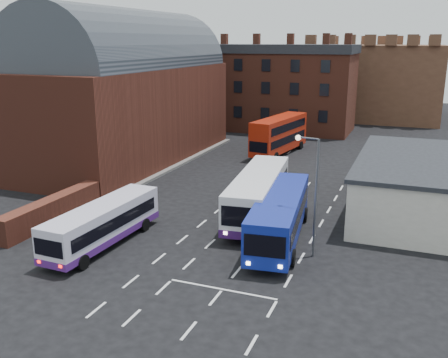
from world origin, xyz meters
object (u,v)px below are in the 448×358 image
(pedestrian_beige, at_px, (45,255))
(pedestrian_red, at_px, (50,233))
(bus_blue, at_px, (280,214))
(bus_white_outbound, at_px, (103,222))
(bus_white_inbound, at_px, (258,192))
(street_lamp, at_px, (312,186))
(bus_red_double, at_px, (279,135))

(pedestrian_beige, bearing_deg, pedestrian_red, -69.75)
(bus_blue, bearing_deg, bus_white_outbound, 17.62)
(bus_white_outbound, bearing_deg, bus_white_inbound, 50.82)
(bus_blue, distance_m, street_lamp, 3.87)
(pedestrian_beige, bearing_deg, bus_blue, -157.25)
(bus_white_outbound, height_order, street_lamp, street_lamp)
(bus_white_outbound, height_order, pedestrian_beige, bus_white_outbound)
(bus_white_outbound, distance_m, pedestrian_red, 3.42)
(bus_blue, bearing_deg, pedestrian_red, 17.94)
(bus_blue, bearing_deg, bus_red_double, -81.74)
(street_lamp, height_order, pedestrian_red, street_lamp)
(street_lamp, bearing_deg, bus_blue, 145.35)
(pedestrian_red, height_order, pedestrian_beige, pedestrian_red)
(bus_blue, height_order, pedestrian_beige, bus_blue)
(bus_white_outbound, xyz_separation_m, pedestrian_red, (-3.01, -1.47, -0.69))
(pedestrian_red, bearing_deg, bus_white_outbound, -161.31)
(bus_white_inbound, relative_size, bus_red_double, 1.14)
(bus_white_inbound, height_order, street_lamp, street_lamp)
(bus_white_inbound, bearing_deg, pedestrian_red, 36.96)
(bus_red_double, bearing_deg, pedestrian_red, 87.78)
(bus_white_outbound, xyz_separation_m, bus_white_inbound, (7.61, 8.68, 0.38))
(bus_blue, bearing_deg, pedestrian_beige, 29.95)
(bus_blue, xyz_separation_m, pedestrian_red, (-13.32, -6.22, -0.96))
(bus_white_inbound, xyz_separation_m, bus_blue, (2.70, -3.93, -0.11))
(bus_white_inbound, distance_m, pedestrian_red, 14.73)
(bus_white_inbound, bearing_deg, bus_red_double, -85.50)
(bus_white_outbound, bearing_deg, bus_red_double, 85.72)
(bus_white_inbound, relative_size, street_lamp, 1.68)
(bus_white_inbound, distance_m, bus_red_double, 21.83)
(bus_white_outbound, distance_m, pedestrian_beige, 4.28)
(bus_blue, xyz_separation_m, street_lamp, (2.35, -1.62, 2.61))
(bus_white_inbound, distance_m, pedestrian_beige, 15.52)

